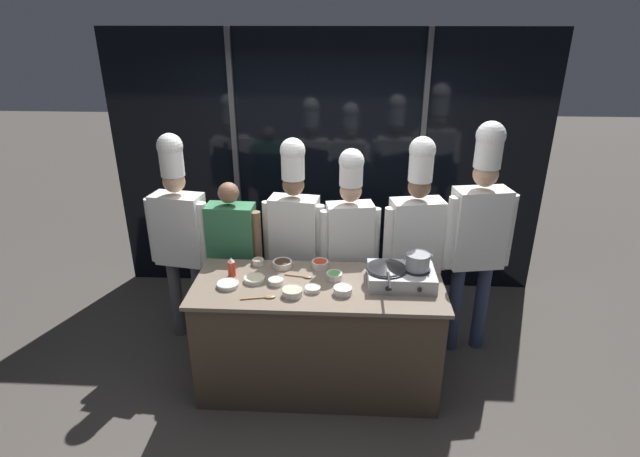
# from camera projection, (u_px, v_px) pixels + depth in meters

# --- Properties ---
(ground_plane) EXTENTS (24.00, 24.00, 0.00)m
(ground_plane) POSITION_uv_depth(u_px,v_px,m) (318.00, 382.00, 4.13)
(ground_plane) COLOR #47423D
(window_wall_back) EXTENTS (4.44, 0.09, 2.70)m
(window_wall_back) POSITION_uv_depth(u_px,v_px,m) (327.00, 167.00, 5.15)
(window_wall_back) COLOR black
(window_wall_back) RESTS_ON ground_plane
(demo_counter) EXTENTS (1.90, 0.76, 0.93)m
(demo_counter) POSITION_uv_depth(u_px,v_px,m) (318.00, 335.00, 3.94)
(demo_counter) COLOR #4C3D2D
(demo_counter) RESTS_ON ground_plane
(portable_stove) EXTENTS (0.50, 0.38, 0.12)m
(portable_stove) POSITION_uv_depth(u_px,v_px,m) (401.00, 276.00, 3.75)
(portable_stove) COLOR #B2B5BA
(portable_stove) RESTS_ON demo_counter
(frying_pan) EXTENTS (0.31, 0.54, 0.05)m
(frying_pan) POSITION_uv_depth(u_px,v_px,m) (386.00, 265.00, 3.72)
(frying_pan) COLOR #232326
(frying_pan) RESTS_ON portable_stove
(stock_pot) EXTENTS (0.21, 0.18, 0.13)m
(stock_pot) POSITION_uv_depth(u_px,v_px,m) (418.00, 261.00, 3.69)
(stock_pot) COLOR #93969B
(stock_pot) RESTS_ON portable_stove
(squeeze_bottle_chili) EXTENTS (0.06, 0.06, 0.16)m
(squeeze_bottle_chili) POSITION_uv_depth(u_px,v_px,m) (232.00, 267.00, 3.85)
(squeeze_bottle_chili) COLOR red
(squeeze_bottle_chili) RESTS_ON demo_counter
(prep_bowl_mushrooms) EXTENTS (0.09, 0.09, 0.05)m
(prep_bowl_mushrooms) POSITION_uv_depth(u_px,v_px,m) (258.00, 262.00, 4.04)
(prep_bowl_mushrooms) COLOR silver
(prep_bowl_mushrooms) RESTS_ON demo_counter
(prep_bowl_ginger) EXTENTS (0.15, 0.15, 0.06)m
(prep_bowl_ginger) POSITION_uv_depth(u_px,v_px,m) (292.00, 292.00, 3.59)
(prep_bowl_ginger) COLOR silver
(prep_bowl_ginger) RESTS_ON demo_counter
(prep_bowl_noodles) EXTENTS (0.16, 0.16, 0.04)m
(prep_bowl_noodles) POSITION_uv_depth(u_px,v_px,m) (254.00, 279.00, 3.79)
(prep_bowl_noodles) COLOR silver
(prep_bowl_noodles) RESTS_ON demo_counter
(prep_bowl_bean_sprouts) EXTENTS (0.12, 0.12, 0.04)m
(prep_bowl_bean_sprouts) POSITION_uv_depth(u_px,v_px,m) (276.00, 281.00, 3.75)
(prep_bowl_bean_sprouts) COLOR silver
(prep_bowl_bean_sprouts) RESTS_ON demo_counter
(prep_bowl_chili_flakes) EXTENTS (0.13, 0.13, 0.06)m
(prep_bowl_chili_flakes) POSITION_uv_depth(u_px,v_px,m) (320.00, 264.00, 3.99)
(prep_bowl_chili_flakes) COLOR silver
(prep_bowl_chili_flakes) RESTS_ON demo_counter
(prep_bowl_garlic) EXTENTS (0.14, 0.14, 0.06)m
(prep_bowl_garlic) POSITION_uv_depth(u_px,v_px,m) (343.00, 290.00, 3.62)
(prep_bowl_garlic) COLOR silver
(prep_bowl_garlic) RESTS_ON demo_counter
(prep_bowl_scallions) EXTENTS (0.12, 0.12, 0.05)m
(prep_bowl_scallions) POSITION_uv_depth(u_px,v_px,m) (334.00, 275.00, 3.82)
(prep_bowl_scallions) COLOR silver
(prep_bowl_scallions) RESTS_ON demo_counter
(prep_bowl_chicken) EXTENTS (0.12, 0.12, 0.04)m
(prep_bowl_chicken) POSITION_uv_depth(u_px,v_px,m) (313.00, 289.00, 3.66)
(prep_bowl_chicken) COLOR silver
(prep_bowl_chicken) RESTS_ON demo_counter
(prep_bowl_onion) EXTENTS (0.16, 0.16, 0.04)m
(prep_bowl_onion) POSITION_uv_depth(u_px,v_px,m) (228.00, 284.00, 3.72)
(prep_bowl_onion) COLOR silver
(prep_bowl_onion) RESTS_ON demo_counter
(prep_bowl_soy_glaze) EXTENTS (0.16, 0.16, 0.05)m
(prep_bowl_soy_glaze) POSITION_uv_depth(u_px,v_px,m) (282.00, 264.00, 4.00)
(prep_bowl_soy_glaze) COLOR silver
(prep_bowl_soy_glaze) RESTS_ON demo_counter
(serving_spoon_slotted) EXTENTS (0.22, 0.07, 0.02)m
(serving_spoon_slotted) POSITION_uv_depth(u_px,v_px,m) (303.00, 276.00, 3.85)
(serving_spoon_slotted) COLOR olive
(serving_spoon_slotted) RESTS_ON demo_counter
(serving_spoon_solid) EXTENTS (0.26, 0.08, 0.02)m
(serving_spoon_solid) POSITION_uv_depth(u_px,v_px,m) (265.00, 297.00, 3.57)
(serving_spoon_solid) COLOR olive
(serving_spoon_solid) RESTS_ON demo_counter
(chef_head) EXTENTS (0.56, 0.29, 1.93)m
(chef_head) POSITION_uv_depth(u_px,v_px,m) (179.00, 228.00, 4.30)
(chef_head) COLOR #4C4C51
(chef_head) RESTS_ON ground_plane
(person_guest) EXTENTS (0.53, 0.23, 1.53)m
(person_guest) POSITION_uv_depth(u_px,v_px,m) (233.00, 249.00, 4.32)
(person_guest) COLOR #232326
(person_guest) RESTS_ON ground_plane
(chef_sous) EXTENTS (0.53, 0.27, 1.89)m
(chef_sous) POSITION_uv_depth(u_px,v_px,m) (294.00, 230.00, 4.28)
(chef_sous) COLOR #2D3856
(chef_sous) RESTS_ON ground_plane
(chef_line) EXTENTS (0.50, 0.27, 1.83)m
(chef_line) POSITION_uv_depth(u_px,v_px,m) (350.00, 236.00, 4.20)
(chef_line) COLOR #2D3856
(chef_line) RESTS_ON ground_plane
(chef_pastry) EXTENTS (0.56, 0.30, 1.93)m
(chef_pastry) POSITION_uv_depth(u_px,v_px,m) (416.00, 234.00, 4.17)
(chef_pastry) COLOR #232326
(chef_pastry) RESTS_ON ground_plane
(chef_apprentice) EXTENTS (0.57, 0.30, 2.06)m
(chef_apprentice) POSITION_uv_depth(u_px,v_px,m) (479.00, 226.00, 4.10)
(chef_apprentice) COLOR #2D3856
(chef_apprentice) RESTS_ON ground_plane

